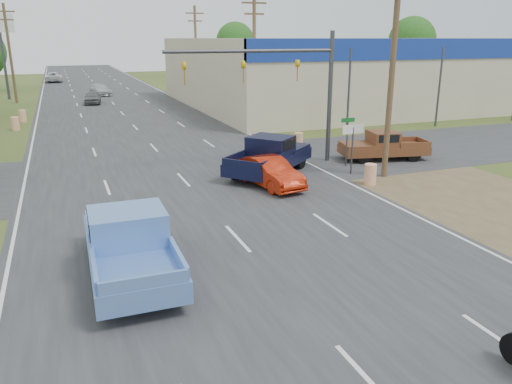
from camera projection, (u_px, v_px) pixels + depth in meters
name	position (u px, v px, depth m)	size (l,w,h in m)	color
ground	(368.00, 381.00, 10.06)	(200.00, 200.00, 0.00)	#30441B
main_road	(122.00, 113.00, 45.66)	(15.00, 180.00, 0.02)	#2D2D30
cross_road	(175.00, 170.00, 26.08)	(120.00, 10.00, 0.02)	#2D2D30
dirt_verge	(450.00, 189.00, 22.78)	(8.00, 18.00, 0.01)	brown
big_box_store	(413.00, 69.00, 55.72)	(50.00, 28.10, 6.60)	#B7A88C
utility_pole_1	(392.00, 67.00, 23.35)	(2.00, 0.28, 10.00)	#4C3823
utility_pole_2	(254.00, 55.00, 39.38)	(2.00, 0.28, 10.00)	#4C3823
utility_pole_3	(196.00, 50.00, 55.40)	(2.00, 0.28, 10.00)	#4C3823
utility_pole_6	(10.00, 51.00, 51.47)	(2.00, 0.28, 10.00)	#4C3823
tree_3	(412.00, 40.00, 89.62)	(8.40, 8.40, 10.40)	#422D19
tree_5	(235.00, 42.00, 103.29)	(7.98, 7.98, 9.88)	#422D19
barrel_0	(370.00, 174.00, 23.37)	(0.56, 0.56, 1.00)	orange
barrel_1	(298.00, 141.00, 31.07)	(0.56, 0.56, 1.00)	orange
barrel_2	(15.00, 124.00, 37.22)	(0.56, 0.56, 1.00)	orange
barrel_3	(23.00, 116.00, 40.89)	(0.56, 0.56, 1.00)	orange
pole_sign_left_far	(0.00, 33.00, 54.14)	(3.00, 0.35, 9.20)	#3F3F44
lane_sign	(353.00, 137.00, 24.80)	(1.20, 0.08, 2.52)	#3F3F44
street_name_sign	(347.00, 137.00, 26.43)	(0.80, 0.08, 2.61)	#3F3F44
signal_mast	(285.00, 75.00, 25.79)	(9.12, 0.40, 7.00)	#3F3F44
red_convertible	(270.00, 173.00, 23.04)	(1.42, 4.08, 1.34)	#9F1C07
blue_pickup	(129.00, 242.00, 14.40)	(2.36, 5.96, 1.97)	black
navy_pickup	(271.00, 155.00, 25.23)	(5.84, 5.44, 1.92)	black
brown_pickup	(382.00, 145.00, 28.15)	(5.16, 2.86, 1.62)	black
distant_car_grey	(93.00, 97.00, 52.20)	(1.57, 3.91, 1.33)	#5D5E62
distant_car_silver	(101.00, 90.00, 60.03)	(1.76, 4.33, 1.26)	#BABBBF
distant_car_white	(54.00, 77.00, 77.99)	(2.50, 5.42, 1.51)	silver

